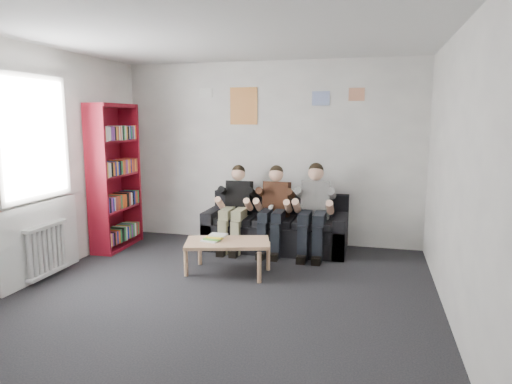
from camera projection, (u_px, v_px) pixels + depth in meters
room_shell at (213, 172)px, 4.45m from camera, size 5.00×5.00×5.00m
sofa at (276, 229)px, 6.60m from camera, size 2.01×0.82×0.78m
bookshelf at (115, 177)px, 6.54m from camera, size 0.31×0.93×2.07m
coffee_table at (228, 245)px, 5.52m from camera, size 1.00×0.55×0.40m
game_cases at (214, 238)px, 5.54m from camera, size 0.27×0.25×0.07m
person_left at (235, 208)px, 6.51m from camera, size 0.36×0.78×1.20m
person_middle at (274, 210)px, 6.37m from camera, size 0.37×0.79×1.21m
person_right at (314, 210)px, 6.23m from camera, size 0.39×0.84×1.26m
radiator at (47, 249)px, 5.34m from camera, size 0.10×0.64×0.60m
window at (37, 192)px, 5.25m from camera, size 0.05×1.30×2.36m
poster_large at (244, 106)px, 6.82m from camera, size 0.42×0.01×0.55m
poster_blue at (321, 98)px, 6.52m from camera, size 0.25×0.01×0.20m
poster_pink at (357, 94)px, 6.39m from camera, size 0.22×0.01×0.18m
poster_sign at (206, 93)px, 6.94m from camera, size 0.20×0.01×0.14m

